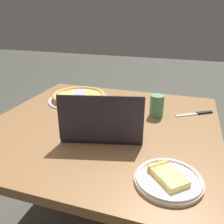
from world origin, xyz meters
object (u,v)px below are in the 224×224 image
at_px(dining_table, 103,135).
at_px(table_knife, 198,113).
at_px(pizza_plate, 168,179).
at_px(laptop, 103,127).
at_px(drink_cup, 157,106).
at_px(pizza_tray, 79,97).

distance_m(dining_table, table_knife, 0.52).
distance_m(pizza_plate, table_knife, 0.61).
distance_m(laptop, drink_cup, 0.34).
relative_size(laptop, drink_cup, 3.36).
xyz_separation_m(laptop, table_knife, (0.40, 0.38, -0.04)).
bearing_deg(pizza_tray, dining_table, -45.99).
height_order(pizza_tray, table_knife, pizza_tray).
height_order(pizza_tray, drink_cup, drink_cup).
bearing_deg(laptop, pizza_tray, 127.57).
relative_size(dining_table, pizza_tray, 2.92).
distance_m(laptop, table_knife, 0.55).
height_order(table_knife, drink_cup, drink_cup).
relative_size(laptop, pizza_tray, 1.02).
xyz_separation_m(laptop, drink_cup, (0.19, 0.29, 0.01)).
bearing_deg(pizza_plate, laptop, 143.64).
xyz_separation_m(dining_table, pizza_plate, (0.35, -0.35, 0.08)).
relative_size(dining_table, drink_cup, 9.62).
height_order(laptop, drink_cup, laptop).
bearing_deg(laptop, drink_cup, 56.62).
height_order(dining_table, pizza_plate, pizza_plate).
bearing_deg(drink_cup, dining_table, -145.38).
distance_m(dining_table, pizza_plate, 0.50).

